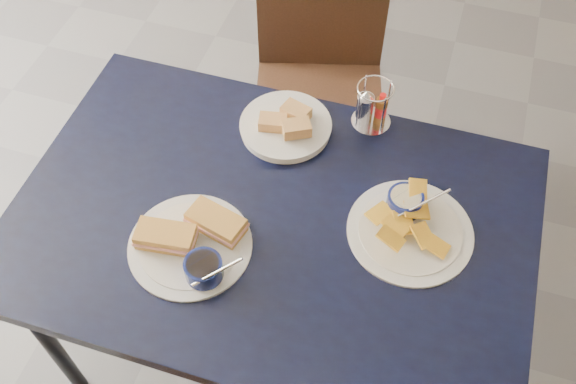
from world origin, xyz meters
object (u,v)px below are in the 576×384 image
(dining_table, at_px, (272,231))
(plantain_plate, at_px, (408,222))
(sandwich_plate, at_px, (193,242))
(condiment_caddy, at_px, (371,107))
(bread_basket, at_px, (286,126))
(chair_far, at_px, (326,67))

(dining_table, relative_size, plantain_plate, 4.20)
(sandwich_plate, relative_size, condiment_caddy, 2.32)
(dining_table, distance_m, bread_basket, 0.31)
(chair_far, xyz_separation_m, sandwich_plate, (-0.08, -0.93, 0.24))
(plantain_plate, bearing_deg, chair_far, 119.02)
(bread_basket, bearing_deg, chair_far, 91.57)
(plantain_plate, xyz_separation_m, bread_basket, (-0.38, 0.21, 0.00))
(bread_basket, bearing_deg, condiment_caddy, 25.54)
(sandwich_plate, distance_m, condiment_caddy, 0.61)
(dining_table, distance_m, sandwich_plate, 0.22)
(sandwich_plate, distance_m, plantain_plate, 0.53)
(chair_far, relative_size, condiment_caddy, 6.86)
(sandwich_plate, relative_size, bread_basket, 1.26)
(chair_far, distance_m, bread_basket, 0.55)
(condiment_caddy, bearing_deg, bread_basket, -154.46)
(condiment_caddy, bearing_deg, dining_table, -111.87)
(chair_far, xyz_separation_m, bread_basket, (0.01, -0.50, 0.23))
(dining_table, distance_m, chair_far, 0.81)
(dining_table, xyz_separation_m, plantain_plate, (0.33, 0.08, 0.08))
(bread_basket, distance_m, condiment_caddy, 0.24)
(bread_basket, bearing_deg, plantain_plate, -28.99)
(dining_table, height_order, bread_basket, bread_basket)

